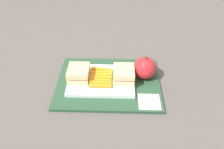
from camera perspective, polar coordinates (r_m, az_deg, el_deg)
name	(u,v)px	position (r m, az deg, el deg)	size (l,w,h in m)	color
ground_plane	(108,84)	(0.85, -0.84, -2.19)	(2.40, 2.40, 0.00)	#56514C
lunchbag_mat	(108,83)	(0.85, -0.84, -1.94)	(0.36, 0.28, 0.01)	#284C33
food_tray	(101,80)	(0.84, -2.55, -1.33)	(0.23, 0.17, 0.01)	white
sandwich_half_left	(79,73)	(0.83, -7.96, 0.26)	(0.07, 0.08, 0.04)	#DBC189
sandwich_half_right	(124,74)	(0.82, 2.82, 0.05)	(0.07, 0.08, 0.04)	#DBC189
carrot_sticks_bundle	(101,77)	(0.83, -2.63, -0.65)	(0.08, 0.10, 0.02)	orange
apple	(145,68)	(0.85, 7.82, 1.54)	(0.08, 0.08, 0.09)	red
paper_napkin	(149,102)	(0.78, 8.89, -6.44)	(0.07, 0.07, 0.00)	white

